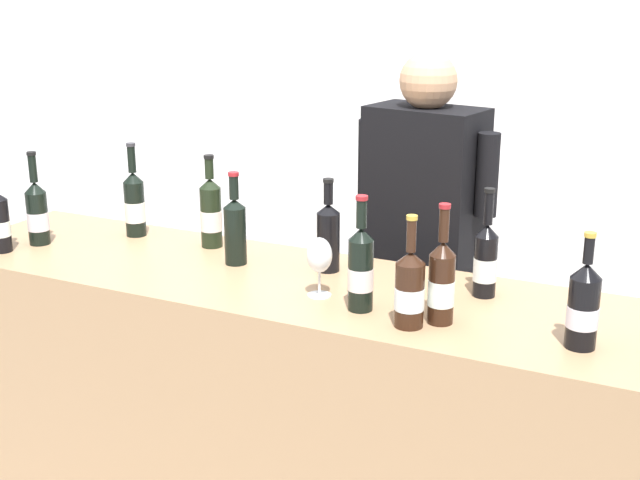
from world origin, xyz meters
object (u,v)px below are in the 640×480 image
Objects in this scene: wine_bottle_5 at (328,235)px; wine_bottle_2 at (235,228)px; wine_bottle_6 at (583,306)px; wine_glass at (319,257)px; person_server at (421,279)px; wine_bottle_4 at (410,289)px; wine_bottle_8 at (441,282)px; wine_bottle_9 at (135,203)px; wine_bottle_10 at (211,212)px; wine_bottle_7 at (486,259)px; wine_bottle_3 at (37,212)px; wine_bottle_0 at (361,268)px.

wine_bottle_2 is at bearing -167.17° from wine_bottle_5.
wine_bottle_6 is 1.70× the size of wine_glass.
person_server reaches higher than wine_bottle_6.
wine_bottle_4 is at bearing -73.27° from person_server.
wine_bottle_9 reaches higher than wine_bottle_8.
wine_glass is at bearing -26.20° from wine_bottle_10.
wine_bottle_9 is 1.13m from person_server.
person_server is at bearing 36.07° from wine_bottle_10.
wine_bottle_9 is 0.21× the size of person_server.
wine_bottle_4 is 0.94m from person_server.
wine_bottle_10 is 0.85m from person_server.
wine_bottle_6 is at bearing 8.12° from wine_bottle_4.
wine_bottle_8 is at bearing -101.74° from wine_bottle_7.
wine_bottle_8 is at bearing -13.69° from wine_bottle_2.
wine_bottle_5 is 0.93× the size of wine_bottle_10.
wine_bottle_3 reaches higher than wine_bottle_7.
wine_bottle_9 is at bearing 176.67° from wine_bottle_5.
wine_bottle_10 is (-0.97, 0.32, 0.01)m from wine_bottle_8.
wine_bottle_0 reaches higher than wine_bottle_4.
wine_bottle_10 is (-1.02, 0.06, 0.01)m from wine_bottle_7.
wine_bottle_2 is at bearing 158.64° from wine_glass.
wine_bottle_7 is 0.20× the size of person_server.
wine_bottle_5 is 0.99× the size of wine_bottle_6.
wine_bottle_10 reaches higher than wine_bottle_5.
wine_bottle_0 is 1.02× the size of wine_bottle_7.
wine_bottle_7 is at bearing -2.13° from wine_bottle_9.
wine_bottle_8 is at bearing -67.48° from person_server.
wine_bottle_4 is at bearing -17.96° from wine_bottle_0.
wine_glass is 0.81m from person_server.
wine_bottle_0 is 0.20× the size of person_server.
wine_bottle_5 is 1.69× the size of wine_glass.
wine_bottle_4 is at bearing -5.18° from wine_bottle_3.
wine_bottle_10 is at bearing 1.38° from wine_bottle_9.
wine_bottle_3 is 1.62m from wine_bottle_7.
wine_bottle_7 is at bearing 6.77° from wine_bottle_3.
wine_bottle_10 is (-1.36, 0.32, 0.01)m from wine_bottle_6.
wine_bottle_0 is at bearing 162.04° from wine_bottle_4.
wine_bottle_9 is at bearing 163.23° from wine_glass.
person_server reaches higher than wine_bottle_5.
wine_bottle_3 is 0.20× the size of person_server.
wine_glass is (0.91, -0.27, 0.00)m from wine_bottle_9.
wine_bottle_6 is at bearing 0.87° from wine_bottle_0.
wine_bottle_8 is (-0.39, -0.00, 0.01)m from wine_bottle_6.
wine_bottle_6 is at bearing -9.25° from wine_bottle_2.
wine_bottle_2 is 0.32m from wine_bottle_5.
wine_bottle_8 is at bearing -179.85° from wine_bottle_6.
wine_bottle_7 reaches higher than wine_bottle_4.
person_server reaches higher than wine_bottle_0.
wine_bottle_7 reaches higher than wine_bottle_10.
wine_bottle_10 is at bearing 176.73° from wine_bottle_7.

